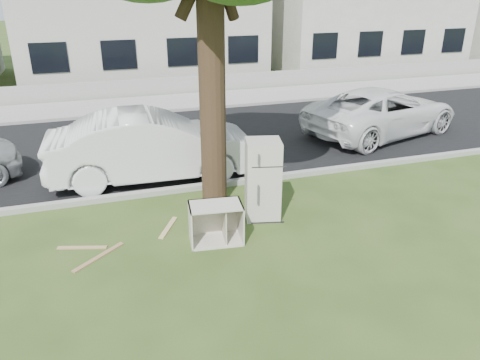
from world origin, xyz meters
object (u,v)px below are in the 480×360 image
object	(u,v)px
fridge	(263,180)
cabinet	(216,223)
car_right	(382,111)
car_center	(153,146)

from	to	relation	value
fridge	cabinet	xyz separation A→B (m)	(-1.15, -0.66, -0.44)
car_right	fridge	bearing A→B (deg)	110.93
car_right	car_center	bearing A→B (deg)	84.76
car_center	car_right	size ratio (longest dim) A/B	0.95
car_center	car_right	xyz separation A→B (m)	(7.28, 1.40, -0.09)
car_center	fridge	bearing A→B (deg)	-144.94
cabinet	car_center	distance (m)	3.50
fridge	cabinet	bearing A→B (deg)	-136.63
cabinet	car_center	world-z (taller)	car_center
cabinet	car_right	size ratio (longest dim) A/B	0.18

